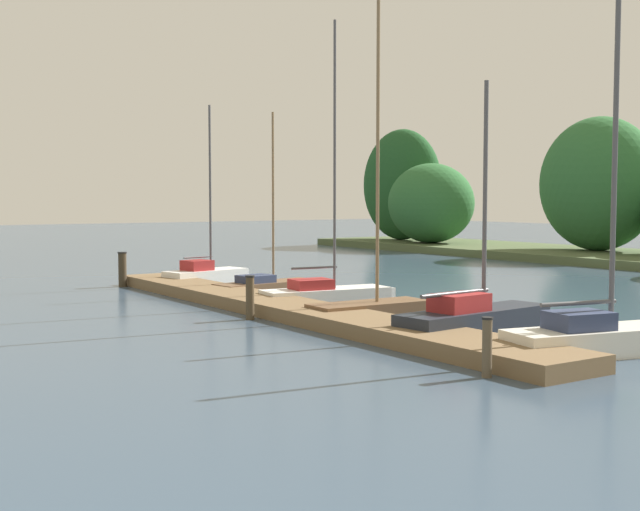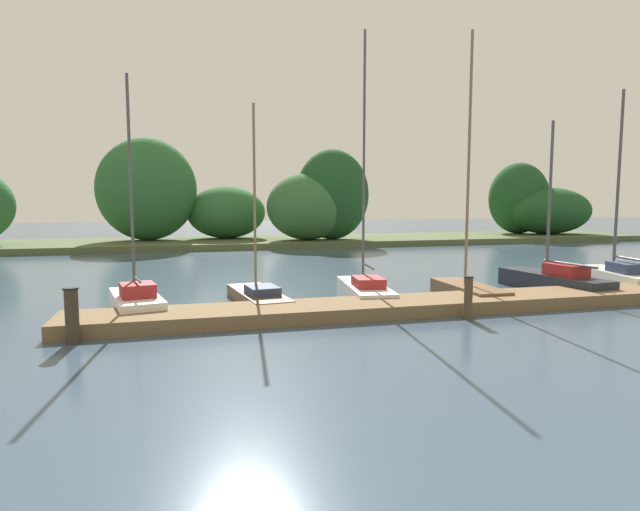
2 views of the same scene
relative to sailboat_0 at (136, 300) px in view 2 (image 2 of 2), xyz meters
The scene contains 10 objects.
dock_pier 8.14m from the sailboat_0, 11.58° to the right, with size 19.38×1.80×0.35m.
far_shore 22.10m from the sailboat_0, 74.64° to the left, with size 54.66×8.00×7.45m.
sailboat_0 is the anchor object (origin of this frame).
sailboat_1 3.41m from the sailboat_0, ahead, with size 1.53×3.93×5.84m.
sailboat_2 6.76m from the sailboat_0, ahead, with size 1.59×4.16×8.17m.
sailboat_3 9.88m from the sailboat_0, ahead, with size 1.19×3.48×8.17m.
sailboat_4 13.26m from the sailboat_0, ahead, with size 1.52×4.50×5.68m.
sailboat_5 16.35m from the sailboat_0, ahead, with size 1.96×4.25×6.93m.
mooring_piling_0 2.95m from the sailboat_0, 111.38° to the right, with size 0.32×0.32×1.21m.
mooring_piling_1 8.78m from the sailboat_0, 19.00° to the right, with size 0.25×0.25×1.12m.
Camera 2 is at (-6.77, -0.51, 3.04)m, focal length 29.46 mm.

